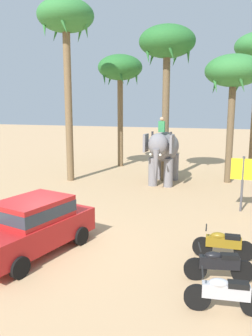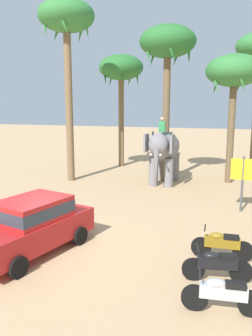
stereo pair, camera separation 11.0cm
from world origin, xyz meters
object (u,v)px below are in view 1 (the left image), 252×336
Objects in this scene: motorcycle_nearest_camera at (225,293)px; motorcycle_second_in_row at (219,264)px; palm_tree_behind_elephant at (66,23)px; palm_tree_far_back at (233,74)px; car_sedan_foreground at (33,224)px; elephant_with_mahout at (164,150)px; palm_tree_near_hut at (167,47)px; palm_tree_leaning_seaward at (120,71)px; signboard_yellow at (243,173)px; motorcycle_mid_row at (223,244)px.

motorcycle_second_in_row is at bearing 98.62° from motorcycle_nearest_camera.
motorcycle_second_in_row is 15.80m from palm_tree_behind_elephant.
palm_tree_behind_elephant reaches higher than palm_tree_far_back.
palm_tree_far_back is at bearing 65.67° from car_sedan_foreground.
elephant_with_mahout is at bearing -156.87° from palm_tree_far_back.
palm_tree_behind_elephant is 1.16× the size of palm_tree_near_hut.
palm_tree_leaning_seaward is (-7.94, 15.14, 6.49)m from motorcycle_second_in_row.
motorcycle_second_in_row is at bearing -95.45° from signboard_yellow.
elephant_with_mahout is 5.93m from signboard_yellow.
palm_tree_far_back reaches higher than car_sedan_foreground.
palm_tree_far_back is at bearing 97.08° from signboard_yellow.
palm_tree_leaning_seaward is (1.28, 5.59, -2.09)m from palm_tree_behind_elephant.
signboard_yellow is (4.37, -4.89, -6.07)m from palm_tree_near_hut.
signboard_yellow is at bearing 46.09° from car_sedan_foreground.
palm_tree_near_hut is 8.93m from signboard_yellow.
signboard_yellow is (6.12, 6.35, 0.76)m from car_sedan_foreground.
motorcycle_nearest_camera and motorcycle_second_in_row have the same top height.
palm_tree_near_hut is at bearing 81.16° from car_sedan_foreground.
palm_tree_behind_elephant reaches higher than motorcycle_mid_row.
palm_tree_leaning_seaward reaches higher than motorcycle_mid_row.
palm_tree_behind_elephant is at bearing 138.69° from motorcycle_mid_row.
palm_tree_near_hut reaches higher than palm_tree_far_back.
palm_tree_near_hut reaches higher than motorcycle_nearest_camera.
motorcycle_mid_row is at bearing -89.22° from palm_tree_far_back.
palm_tree_behind_elephant is at bearing -102.91° from palm_tree_leaning_seaward.
car_sedan_foreground is 1.83× the size of signboard_yellow.
motorcycle_second_in_row is 18.28m from palm_tree_leaning_seaward.
palm_tree_near_hut is at bearing 131.80° from signboard_yellow.
palm_tree_leaning_seaward is (-4.18, 3.91, -0.81)m from palm_tree_near_hut.
palm_tree_near_hut is at bearing 107.50° from motorcycle_nearest_camera.
motorcycle_nearest_camera is 0.20× the size of palm_tree_near_hut.
palm_tree_behind_elephant is 1.41× the size of palm_tree_far_back.
motorcycle_second_in_row is 0.17× the size of palm_tree_behind_elephant.
signboard_yellow is (9.83, -3.21, -7.35)m from palm_tree_behind_elephant.
car_sedan_foreground is at bearing -114.33° from palm_tree_far_back.
elephant_with_mahout is at bearing 109.41° from motorcycle_second_in_row.
car_sedan_foreground is at bearing -165.78° from motorcycle_mid_row.
elephant_with_mahout is (1.83, 10.45, 1.06)m from car_sedan_foreground.
signboard_yellow is (0.55, 4.94, 1.22)m from motorcycle_mid_row.
car_sedan_foreground is 10.66m from elephant_with_mahout.
palm_tree_leaning_seaward is at bearing 116.28° from motorcycle_nearest_camera.
palm_tree_near_hut is at bearing 108.53° from motorcycle_second_in_row.
motorcycle_second_in_row is 6.49m from signboard_yellow.
signboard_yellow is (0.61, 6.34, 1.22)m from motorcycle_second_in_row.
palm_tree_far_back reaches higher than signboard_yellow.
palm_tree_near_hut is at bearing 17.11° from palm_tree_behind_elephant.
motorcycle_second_in_row is 0.74× the size of signboard_yellow.
elephant_with_mahout is 5.82m from palm_tree_near_hut.
palm_tree_leaning_seaward is at bearing 158.01° from palm_tree_far_back.
car_sedan_foreground is 13.07m from palm_tree_behind_elephant.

